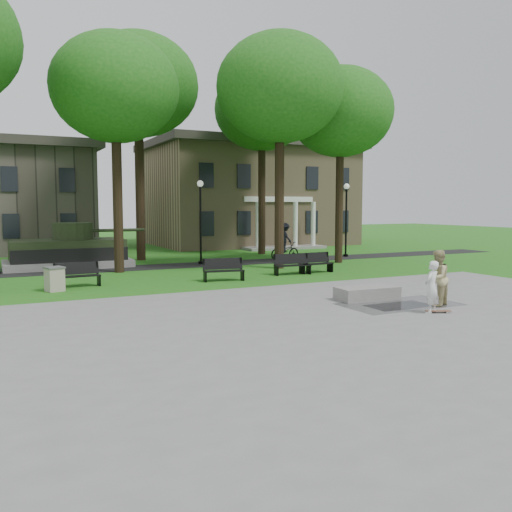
{
  "coord_description": "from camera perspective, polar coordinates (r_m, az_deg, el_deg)",
  "views": [
    {
      "loc": [
        -10.2,
        -16.6,
        3.34
      ],
      "look_at": [
        -1.1,
        1.92,
        1.4
      ],
      "focal_mm": 38.0,
      "sensor_mm": 36.0,
      "label": 1
    }
  ],
  "objects": [
    {
      "name": "park_bench_3",
      "position": [
        26.98,
        6.27,
        -0.66
      ],
      "size": [
        1.82,
        0.63,
        1.0
      ],
      "rotation": [
        0.0,
        0.0,
        0.06
      ],
      "color": "black",
      "rests_on": "ground"
    },
    {
      "name": "lamp_mid",
      "position": [
        30.83,
        -5.86,
        4.32
      ],
      "size": [
        0.36,
        0.36,
        4.73
      ],
      "color": "black",
      "rests_on": "ground"
    },
    {
      "name": "tree_2",
      "position": [
        29.22,
        2.52,
        17.17
      ],
      "size": [
        6.6,
        6.6,
        12.16
      ],
      "color": "black",
      "rests_on": "ground"
    },
    {
      "name": "park_bench_0",
      "position": [
        23.36,
        -18.3,
        -1.83
      ],
      "size": [
        1.83,
        0.64,
        1.0
      ],
      "rotation": [
        0.0,
        0.0,
        0.07
      ],
      "color": "black",
      "rests_on": "ground"
    },
    {
      "name": "tree_5",
      "position": [
        37.61,
        0.62,
        15.05
      ],
      "size": [
        6.4,
        6.4,
        12.44
      ],
      "color": "black",
      "rests_on": "ground"
    },
    {
      "name": "tree_4",
      "position": [
        34.35,
        -12.34,
        17.09
      ],
      "size": [
        7.2,
        7.2,
        13.5
      ],
      "color": "black",
      "rests_on": "ground"
    },
    {
      "name": "cyclist",
      "position": [
        33.35,
        3.05,
        1.2
      ],
      "size": [
        2.14,
        1.25,
        2.25
      ],
      "rotation": [
        0.0,
        0.0,
        1.71
      ],
      "color": "black",
      "rests_on": "ground"
    },
    {
      "name": "concrete_block",
      "position": [
        19.53,
        11.61,
        -3.86
      ],
      "size": [
        2.25,
        1.13,
        0.45
      ],
      "primitive_type": "cube",
      "rotation": [
        0.0,
        0.0,
        -0.06
      ],
      "color": "gray",
      "rests_on": "plaza"
    },
    {
      "name": "footpath",
      "position": [
        30.55,
        -6.5,
        -0.93
      ],
      "size": [
        44.0,
        2.6,
        0.01
      ],
      "primitive_type": "cube",
      "color": "black",
      "rests_on": "ground"
    },
    {
      "name": "trash_bin",
      "position": [
        22.46,
        -20.45,
        -2.27
      ],
      "size": [
        0.82,
        0.82,
        0.96
      ],
      "rotation": [
        0.0,
        0.0,
        0.3
      ],
      "color": "#A89E8A",
      "rests_on": "ground"
    },
    {
      "name": "skateboard",
      "position": [
        17.75,
        18.62,
        -5.58
      ],
      "size": [
        0.8,
        0.49,
        0.07
      ],
      "primitive_type": "cube",
      "rotation": [
        0.0,
        0.0,
        -0.4
      ],
      "color": "brown",
      "rests_on": "plaza"
    },
    {
      "name": "lamp_right",
      "position": [
        35.56,
        9.47,
        4.41
      ],
      "size": [
        0.36,
        0.36,
        4.73
      ],
      "color": "black",
      "rests_on": "ground"
    },
    {
      "name": "building_right",
      "position": [
        47.16,
        -0.8,
        6.59
      ],
      "size": [
        17.0,
        12.0,
        8.6
      ],
      "color": "#9E8460",
      "rests_on": "ground"
    },
    {
      "name": "tree_1",
      "position": [
        28.26,
        -14.62,
        16.66
      ],
      "size": [
        6.2,
        6.2,
        11.63
      ],
      "color": "black",
      "rests_on": "ground"
    },
    {
      "name": "tank_monument",
      "position": [
        30.93,
        -19.12,
        0.47
      ],
      "size": [
        7.45,
        3.4,
        2.4
      ],
      "color": "gray",
      "rests_on": "ground"
    },
    {
      "name": "puddle",
      "position": [
        18.62,
        14.87,
        -5.08
      ],
      "size": [
        2.2,
        1.2,
        0.0
      ],
      "primitive_type": "cube",
      "color": "black",
      "rests_on": "plaza"
    },
    {
      "name": "friend_watching",
      "position": [
        18.83,
        18.57,
        -2.21
      ],
      "size": [
        1.11,
        1.02,
        1.86
      ],
      "primitive_type": "imported",
      "rotation": [
        0.0,
        0.0,
        3.57
      ],
      "color": "tan",
      "rests_on": "plaza"
    },
    {
      "name": "tree_3",
      "position": [
        32.25,
        8.9,
        14.69
      ],
      "size": [
        6.0,
        6.0,
        11.19
      ],
      "color": "black",
      "rests_on": "ground"
    },
    {
      "name": "park_bench_2",
      "position": [
        26.16,
        3.78,
        -0.82
      ],
      "size": [
        1.84,
        0.72,
        1.0
      ],
      "rotation": [
        0.0,
        0.0,
        -0.11
      ],
      "color": "black",
      "rests_on": "ground"
    },
    {
      "name": "park_bench_1",
      "position": [
        23.98,
        -3.49,
        -1.39
      ],
      "size": [
        1.85,
        0.78,
        1.0
      ],
      "rotation": [
        0.0,
        0.0,
        -0.15
      ],
      "color": "black",
      "rests_on": "ground"
    },
    {
      "name": "plaza",
      "position": [
        15.8,
        14.92,
        -6.98
      ],
      "size": [
        22.0,
        16.0,
        0.02
      ],
      "primitive_type": "cube",
      "color": "gray",
      "rests_on": "ground"
    },
    {
      "name": "skateboarder",
      "position": [
        17.54,
        18.0,
        -3.12
      ],
      "size": [
        0.69,
        0.58,
        1.62
      ],
      "primitive_type": "imported",
      "rotation": [
        0.0,
        0.0,
        3.52
      ],
      "color": "silver",
      "rests_on": "plaza"
    },
    {
      "name": "ground",
      "position": [
        19.77,
        5.34,
        -4.38
      ],
      "size": [
        120.0,
        120.0,
        0.0
      ],
      "primitive_type": "plane",
      "color": "#265A15",
      "rests_on": "ground"
    }
  ]
}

